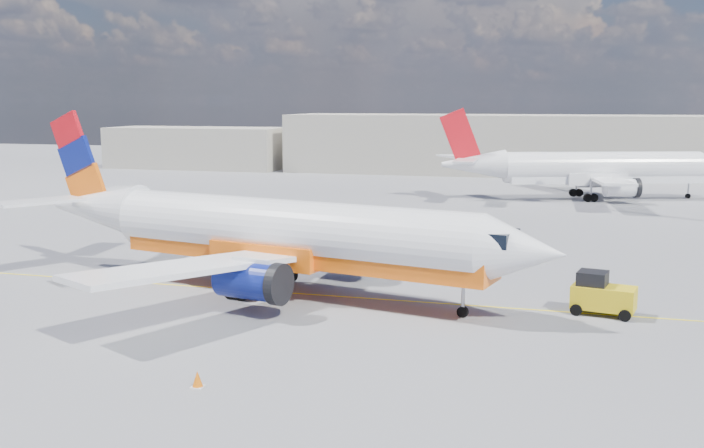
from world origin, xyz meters
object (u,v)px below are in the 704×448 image
(main_jet, at_px, (275,233))
(traffic_cone, at_px, (197,379))
(second_jet, at_px, (593,169))
(gse_tug, at_px, (602,294))

(main_jet, relative_size, traffic_cone, 51.86)
(second_jet, relative_size, gse_tug, 9.85)
(gse_tug, bearing_deg, main_jet, -168.12)
(gse_tug, bearing_deg, traffic_cone, -123.79)
(second_jet, bearing_deg, gse_tug, -109.22)
(gse_tug, relative_size, traffic_cone, 5.11)
(second_jet, bearing_deg, main_jet, -128.80)
(traffic_cone, bearing_deg, main_jet, 99.55)
(second_jet, relative_size, traffic_cone, 50.36)
(main_jet, relative_size, second_jet, 1.03)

